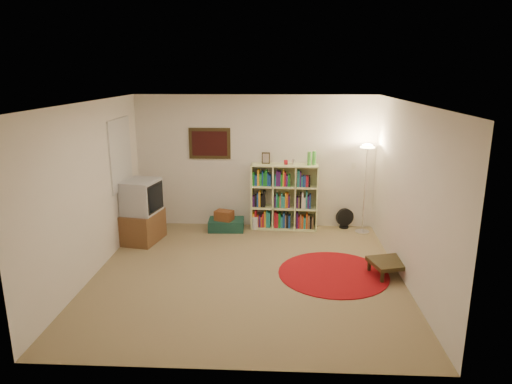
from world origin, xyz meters
The scene contains 11 objects.
room centered at (-0.05, 0.05, 1.26)m, with size 4.54×4.54×2.54m.
bookshelf centered at (0.54, 2.09, 0.60)m, with size 1.26×0.43×1.49m.
floor_lamp centered at (2.02, 1.90, 1.38)m, with size 0.35×0.35×1.66m.
floor_fan centered at (1.72, 2.14, 0.20)m, with size 0.35×0.22×0.39m.
tv_stand centered at (-1.91, 1.28, 0.53)m, with size 0.66×0.84×1.10m.
dvd_box centered at (-1.88, 1.34, 0.05)m, with size 0.35×0.32×0.10m.
suitcase centered at (-0.53, 1.92, 0.11)m, with size 0.67×0.45×0.21m.
wicker_basket centered at (-0.56, 1.87, 0.30)m, with size 0.38×0.32×0.18m.
paper_towel centered at (0.01, 1.99, 0.12)m, with size 0.14×0.14×0.23m.
red_rug centered at (1.27, 0.07, 0.01)m, with size 1.63×1.63×0.01m.
side_table centered at (2.07, 0.05, 0.19)m, with size 0.62×0.62×0.23m.
Camera 1 is at (0.44, -6.20, 2.90)m, focal length 32.00 mm.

